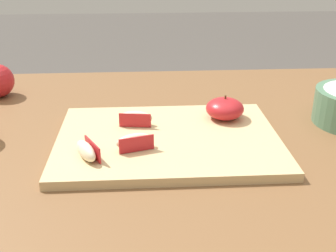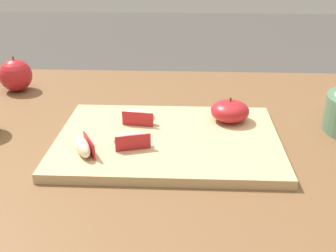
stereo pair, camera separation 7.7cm
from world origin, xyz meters
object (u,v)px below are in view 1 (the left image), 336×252
object	(u,v)px
apple_wedge_front	(87,151)
apple_half_skin_up	(225,109)
cutting_board	(168,140)
apple_wedge_right	(136,118)
apple_wedge_near_knife	(135,142)

from	to	relation	value
apple_wedge_front	apple_half_skin_up	bearing A→B (deg)	30.84
apple_half_skin_up	cutting_board	bearing A→B (deg)	-147.32
apple_half_skin_up	apple_wedge_right	bearing A→B (deg)	-172.74
cutting_board	apple_wedge_front	world-z (taller)	apple_wedge_front
apple_wedge_front	apple_wedge_right	bearing A→B (deg)	58.67
apple_wedge_near_knife	cutting_board	bearing A→B (deg)	39.04
cutting_board	apple_wedge_front	distance (m)	0.16
apple_half_skin_up	apple_wedge_near_knife	world-z (taller)	apple_half_skin_up
cutting_board	apple_wedge_near_knife	size ratio (longest dim) A/B	5.99
apple_wedge_right	apple_wedge_near_knife	size ratio (longest dim) A/B	0.98
apple_wedge_front	apple_wedge_right	size ratio (longest dim) A/B	1.00
apple_half_skin_up	apple_wedge_near_knife	bearing A→B (deg)	-145.07
cutting_board	apple_wedge_near_knife	distance (m)	0.08
apple_wedge_front	apple_wedge_right	distance (m)	0.15
apple_wedge_front	apple_wedge_right	world-z (taller)	same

